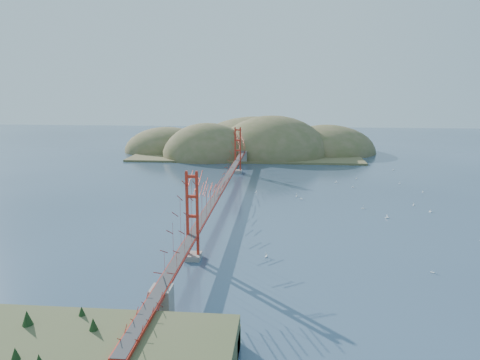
# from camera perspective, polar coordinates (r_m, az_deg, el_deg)

# --- Properties ---
(ground) EXTENTS (320.00, 320.00, 0.00)m
(ground) POSITION_cam_1_polar(r_m,az_deg,el_deg) (90.43, -2.12, -2.69)
(ground) COLOR #2A3D55
(ground) RESTS_ON ground
(bridge) EXTENTS (2.20, 94.40, 12.00)m
(bridge) POSITION_cam_1_polar(r_m,az_deg,el_deg) (89.12, -2.14, 1.70)
(bridge) COLOR gray
(bridge) RESTS_ON ground
(approach_viaduct) EXTENTS (1.40, 12.00, 3.38)m
(approach_viaduct) POSITION_cam_1_polar(r_m,az_deg,el_deg) (41.81, -11.72, -17.05)
(approach_viaduct) COLOR #AB2013
(approach_viaduct) RESTS_ON ground
(promontory) EXTENTS (9.00, 6.00, 0.24)m
(promontory) POSITION_cam_1_polar(r_m,az_deg,el_deg) (45.84, -10.30, -17.72)
(promontory) COLOR #59544C
(promontory) RESTS_ON ground
(fort) EXTENTS (3.70, 2.30, 1.75)m
(fort) POSITION_cam_1_polar(r_m,az_deg,el_deg) (46.07, -9.58, -16.76)
(fort) COLOR maroon
(fort) RESTS_ON ground
(far_headlands) EXTENTS (84.00, 58.00, 25.00)m
(far_headlands) POSITION_cam_1_polar(r_m,az_deg,el_deg) (157.25, 1.89, 3.49)
(far_headlands) COLOR #796446
(far_headlands) RESTS_ON ground
(sailboat_16) EXTENTS (0.70, 0.70, 0.73)m
(sailboat_16) POSITION_cam_1_polar(r_m,az_deg,el_deg) (93.28, 7.45, -2.24)
(sailboat_16) COLOR white
(sailboat_16) RESTS_ON ground
(sailboat_8) EXTENTS (0.64, 0.64, 0.67)m
(sailboat_8) POSITION_cam_1_polar(r_m,az_deg,el_deg) (115.36, 14.02, 0.20)
(sailboat_8) COLOR white
(sailboat_8) RESTS_ON ground
(sailboat_3) EXTENTS (0.53, 0.53, 0.60)m
(sailboat_3) POSITION_cam_1_polar(r_m,az_deg,el_deg) (98.03, 2.00, -1.47)
(sailboat_3) COLOR white
(sailboat_3) RESTS_ON ground
(sailboat_9) EXTENTS (0.52, 0.60, 0.69)m
(sailboat_9) POSITION_cam_1_polar(r_m,az_deg,el_deg) (93.74, 20.41, -2.82)
(sailboat_9) COLOR white
(sailboat_9) RESTS_ON ground
(sailboat_6) EXTENTS (0.52, 0.52, 0.58)m
(sailboat_6) POSITION_cam_1_polar(r_m,az_deg,el_deg) (62.11, 22.41, -10.32)
(sailboat_6) COLOR white
(sailboat_6) RESTS_ON ground
(sailboat_0) EXTENTS (0.48, 0.60, 0.70)m
(sailboat_0) POSITION_cam_1_polar(r_m,az_deg,el_deg) (95.25, 6.90, -1.93)
(sailboat_0) COLOR white
(sailboat_0) RESTS_ON ground
(sailboat_15) EXTENTS (0.56, 0.56, 0.58)m
(sailboat_15) POSITION_cam_1_polar(r_m,az_deg,el_deg) (112.73, 18.89, -0.36)
(sailboat_15) COLOR white
(sailboat_15) RESTS_ON ground
(sailboat_10) EXTENTS (0.59, 0.65, 0.73)m
(sailboat_10) POSITION_cam_1_polar(r_m,az_deg,el_deg) (62.57, 3.20, -9.22)
(sailboat_10) COLOR white
(sailboat_10) RESTS_ON ground
(sailboat_7) EXTENTS (0.60, 0.50, 0.69)m
(sailboat_7) POSITION_cam_1_polar(r_m,az_deg,el_deg) (109.93, 11.63, -0.25)
(sailboat_7) COLOR white
(sailboat_7) RESTS_ON ground
(sailboat_1) EXTENTS (0.61, 0.61, 0.64)m
(sailboat_1) POSITION_cam_1_polar(r_m,az_deg,el_deg) (105.66, 13.61, -0.83)
(sailboat_1) COLOR white
(sailboat_1) RESTS_ON ground
(sailboat_4) EXTENTS (0.53, 0.58, 0.66)m
(sailboat_4) POSITION_cam_1_polar(r_m,az_deg,el_deg) (105.41, 21.40, -1.34)
(sailboat_4) COLOR white
(sailboat_4) RESTS_ON ground
(sailboat_17) EXTENTS (0.55, 0.51, 0.62)m
(sailboat_17) POSITION_cam_1_polar(r_m,az_deg,el_deg) (129.16, 18.20, 1.16)
(sailboat_17) COLOR white
(sailboat_17) RESTS_ON ground
(sailboat_13) EXTENTS (0.66, 0.65, 0.75)m
(sailboat_13) POSITION_cam_1_polar(r_m,az_deg,el_deg) (83.51, 17.48, -4.35)
(sailboat_13) COLOR white
(sailboat_13) RESTS_ON ground
(sailboat_2) EXTENTS (0.57, 0.53, 0.65)m
(sailboat_2) POSITION_cam_1_polar(r_m,az_deg,el_deg) (88.51, 14.78, -3.31)
(sailboat_2) COLOR white
(sailboat_2) RESTS_ON ground
(sailboat_5) EXTENTS (0.59, 0.62, 0.69)m
(sailboat_5) POSITION_cam_1_polar(r_m,az_deg,el_deg) (90.09, 22.19, -3.53)
(sailboat_5) COLOR white
(sailboat_5) RESTS_ON ground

